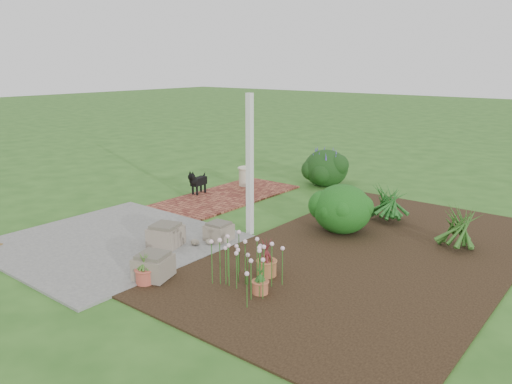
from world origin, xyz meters
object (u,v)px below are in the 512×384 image
Objects in this scene: stone_trough_near at (154,267)px; black_dog at (197,181)px; evergreen_shrub at (342,208)px; cream_ceramic_urn at (246,177)px.

black_dog is (-2.81, 3.67, 0.16)m from stone_trough_near.
evergreen_shrub is at bearing -8.88° from black_dog.
stone_trough_near is 4.63m from black_dog.
cream_ceramic_urn is (-2.46, 5.00, 0.07)m from stone_trough_near.
stone_trough_near is 3.63m from evergreen_shrub.
evergreen_shrub reaches higher than cream_ceramic_urn.
stone_trough_near is 0.44× the size of evergreen_shrub.
black_dog is at bearing -104.57° from cream_ceramic_urn.
stone_trough_near is 1.03× the size of cream_ceramic_urn.
evergreen_shrub reaches higher than black_dog.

